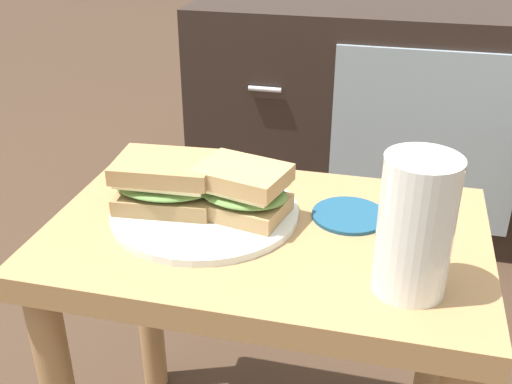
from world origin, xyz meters
The scene contains 7 objects.
side_table centered at (0.00, 0.00, 0.37)m, with size 0.56×0.36×0.46m.
tv_cabinet centered at (0.10, 0.95, 0.29)m, with size 0.96×0.46×0.58m.
plate centered at (-0.09, 0.01, 0.47)m, with size 0.25×0.25×0.01m, color silver.
sandwich_front centered at (-0.14, 0.01, 0.50)m, with size 0.15×0.11×0.07m.
sandwich_back centered at (-0.03, 0.01, 0.50)m, with size 0.14×0.11×0.07m.
beer_glass centered at (0.18, -0.09, 0.54)m, with size 0.08×0.08×0.16m.
coaster centered at (0.10, 0.05, 0.46)m, with size 0.10×0.10×0.01m, color navy.
Camera 1 is at (0.15, -0.66, 0.86)m, focal length 43.23 mm.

